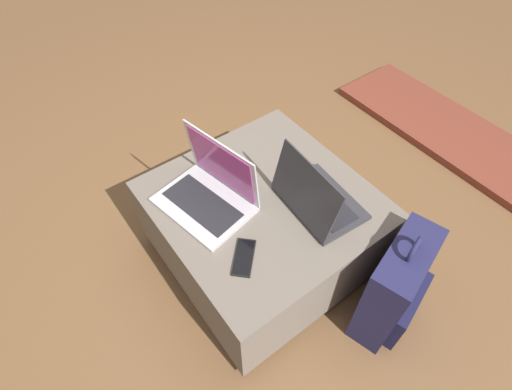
{
  "coord_description": "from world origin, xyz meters",
  "views": [
    {
      "loc": [
        0.79,
        -0.63,
        1.65
      ],
      "look_at": [
        0.02,
        -0.05,
        0.5
      ],
      "focal_mm": 28.0,
      "sensor_mm": 36.0,
      "label": 1
    }
  ],
  "objects_px": {
    "cell_phone": "(244,257)",
    "backpack": "(395,289)",
    "laptop_far": "(315,198)",
    "laptop_near": "(210,191)"
  },
  "relations": [
    {
      "from": "laptop_near",
      "to": "cell_phone",
      "type": "height_order",
      "value": "laptop_near"
    },
    {
      "from": "laptop_far",
      "to": "backpack",
      "type": "relative_size",
      "value": 0.63
    },
    {
      "from": "backpack",
      "to": "laptop_far",
      "type": "bearing_deg",
      "value": 86.42
    },
    {
      "from": "cell_phone",
      "to": "backpack",
      "type": "height_order",
      "value": "backpack"
    },
    {
      "from": "laptop_near",
      "to": "backpack",
      "type": "bearing_deg",
      "value": 19.43
    },
    {
      "from": "laptop_near",
      "to": "laptop_far",
      "type": "height_order",
      "value": "laptop_near"
    },
    {
      "from": "cell_phone",
      "to": "backpack",
      "type": "relative_size",
      "value": 0.28
    },
    {
      "from": "cell_phone",
      "to": "laptop_far",
      "type": "bearing_deg",
      "value": 49.02
    },
    {
      "from": "laptop_near",
      "to": "cell_phone",
      "type": "distance_m",
      "value": 0.3
    },
    {
      "from": "laptop_far",
      "to": "cell_phone",
      "type": "distance_m",
      "value": 0.36
    }
  ]
}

